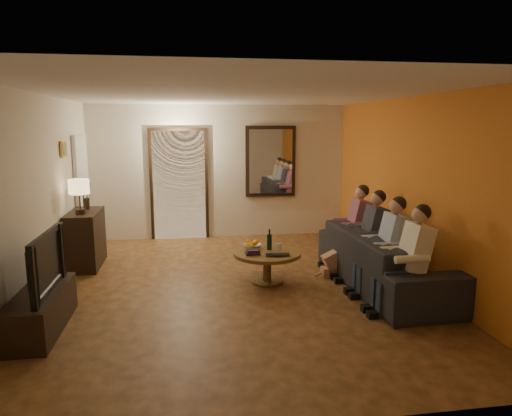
{
  "coord_description": "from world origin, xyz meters",
  "views": [
    {
      "loc": [
        -0.66,
        -5.94,
        2.18
      ],
      "look_at": [
        0.3,
        0.3,
        1.05
      ],
      "focal_mm": 32.0,
      "sensor_mm": 36.0,
      "label": 1
    }
  ],
  "objects": [
    {
      "name": "floor",
      "position": [
        0.0,
        0.0,
        0.0
      ],
      "size": [
        5.0,
        6.0,
        0.01
      ],
      "primitive_type": "cube",
      "color": "#402811",
      "rests_on": "ground"
    },
    {
      "name": "ceiling",
      "position": [
        0.0,
        0.0,
        2.6
      ],
      "size": [
        5.0,
        6.0,
        0.01
      ],
      "primitive_type": "cube",
      "color": "white",
      "rests_on": "back_wall"
    },
    {
      "name": "back_wall",
      "position": [
        0.0,
        3.0,
        1.3
      ],
      "size": [
        5.0,
        0.02,
        2.6
      ],
      "primitive_type": "cube",
      "color": "beige",
      "rests_on": "floor"
    },
    {
      "name": "front_wall",
      "position": [
        0.0,
        -3.0,
        1.3
      ],
      "size": [
        5.0,
        0.02,
        2.6
      ],
      "primitive_type": "cube",
      "color": "beige",
      "rests_on": "floor"
    },
    {
      "name": "left_wall",
      "position": [
        -2.5,
        0.0,
        1.3
      ],
      "size": [
        0.02,
        6.0,
        2.6
      ],
      "primitive_type": "cube",
      "color": "beige",
      "rests_on": "floor"
    },
    {
      "name": "right_wall",
      "position": [
        2.5,
        0.0,
        1.3
      ],
      "size": [
        0.02,
        6.0,
        2.6
      ],
      "primitive_type": "cube",
      "color": "beige",
      "rests_on": "floor"
    },
    {
      "name": "orange_accent",
      "position": [
        2.49,
        0.0,
        1.3
      ],
      "size": [
        0.01,
        6.0,
        2.6
      ],
      "primitive_type": "cube",
      "color": "orange",
      "rests_on": "right_wall"
    },
    {
      "name": "kitchen_doorway",
      "position": [
        -0.8,
        2.98,
        1.05
      ],
      "size": [
        1.0,
        0.06,
        2.1
      ],
      "primitive_type": "cube",
      "color": "#FFE0A5",
      "rests_on": "floor"
    },
    {
      "name": "door_trim",
      "position": [
        -0.8,
        2.97,
        1.05
      ],
      "size": [
        1.12,
        0.04,
        2.22
      ],
      "primitive_type": "cube",
      "color": "black",
      "rests_on": "floor"
    },
    {
      "name": "fridge_glimpse",
      "position": [
        -0.55,
        2.98,
        0.9
      ],
      "size": [
        0.45,
        0.03,
        1.7
      ],
      "primitive_type": "cube",
      "color": "silver",
      "rests_on": "floor"
    },
    {
      "name": "mirror_frame",
      "position": [
        1.0,
        2.96,
        1.5
      ],
      "size": [
        1.0,
        0.05,
        1.4
      ],
      "primitive_type": "cube",
      "color": "black",
      "rests_on": "back_wall"
    },
    {
      "name": "mirror_glass",
      "position": [
        1.0,
        2.93,
        1.5
      ],
      "size": [
        0.86,
        0.02,
        1.26
      ],
      "primitive_type": "cube",
      "color": "white",
      "rests_on": "back_wall"
    },
    {
      "name": "white_door",
      "position": [
        -2.46,
        2.3,
        1.02
      ],
      "size": [
        0.06,
        0.85,
        2.04
      ],
      "primitive_type": "cube",
      "color": "white",
      "rests_on": "floor"
    },
    {
      "name": "framed_art",
      "position": [
        -2.47,
        1.3,
        1.85
      ],
      "size": [
        0.03,
        0.28,
        0.24
      ],
      "primitive_type": "cube",
      "color": "#B28C33",
      "rests_on": "left_wall"
    },
    {
      "name": "art_canvas",
      "position": [
        -2.46,
        1.3,
        1.85
      ],
      "size": [
        0.01,
        0.22,
        0.18
      ],
      "primitive_type": "cube",
      "color": "brown",
      "rests_on": "left_wall"
    },
    {
      "name": "dresser",
      "position": [
        -2.25,
        1.35,
        0.44
      ],
      "size": [
        0.45,
        0.99,
        0.88
      ],
      "primitive_type": "cube",
      "color": "black",
      "rests_on": "floor"
    },
    {
      "name": "table_lamp",
      "position": [
        -2.25,
        1.13,
        1.15
      ],
      "size": [
        0.3,
        0.3,
        0.54
      ],
      "primitive_type": null,
      "color": "beige",
      "rests_on": "dresser"
    },
    {
      "name": "flower_vase",
      "position": [
        -2.25,
        1.57,
        1.1
      ],
      "size": [
        0.14,
        0.14,
        0.44
      ],
      "primitive_type": null,
      "color": "red",
      "rests_on": "dresser"
    },
    {
      "name": "tv_stand",
      "position": [
        -2.25,
        -0.99,
        0.22
      ],
      "size": [
        0.45,
        1.3,
        0.43
      ],
      "primitive_type": "cube",
      "color": "black",
      "rests_on": "floor"
    },
    {
      "name": "tv",
      "position": [
        -2.25,
        -0.99,
        0.76
      ],
      "size": [
        1.12,
        0.15,
        0.65
      ],
      "primitive_type": "imported",
      "rotation": [
        0.0,
        0.0,
        1.57
      ],
      "color": "black",
      "rests_on": "tv_stand"
    },
    {
      "name": "sofa",
      "position": [
        1.99,
        -0.25,
        0.38
      ],
      "size": [
        2.65,
        1.1,
        0.77
      ],
      "primitive_type": "imported",
      "rotation": [
        0.0,
        0.0,
        1.6
      ],
      "color": "black",
      "rests_on": "floor"
    },
    {
      "name": "person_a",
      "position": [
        1.89,
        -1.15,
        0.6
      ],
      "size": [
        0.6,
        0.4,
        1.2
      ],
      "primitive_type": null,
      "color": "tan",
      "rests_on": "sofa"
    },
    {
      "name": "person_b",
      "position": [
        1.89,
        -0.55,
        0.6
      ],
      "size": [
        0.6,
        0.4,
        1.2
      ],
      "primitive_type": null,
      "color": "tan",
      "rests_on": "sofa"
    },
    {
      "name": "person_c",
      "position": [
        1.89,
        0.05,
        0.6
      ],
      "size": [
        0.6,
        0.4,
        1.2
      ],
      "primitive_type": null,
      "color": "tan",
      "rests_on": "sofa"
    },
    {
      "name": "person_d",
      "position": [
        1.89,
        0.65,
        0.6
      ],
      "size": [
        0.6,
        0.4,
        1.2
      ],
      "primitive_type": null,
      "color": "tan",
      "rests_on": "sofa"
    },
    {
      "name": "dog",
      "position": [
        1.52,
        0.26,
        0.28
      ],
      "size": [
        0.57,
        0.26,
        0.56
      ],
      "primitive_type": null,
      "rotation": [
        0.0,
        0.0,
        0.03
      ],
      "color": "#B67B54",
      "rests_on": "floor"
    },
    {
      "name": "coffee_table",
      "position": [
        0.43,
        0.15,
        0.23
      ],
      "size": [
        1.16,
        1.16,
        0.45
      ],
      "primitive_type": "cylinder",
      "rotation": [
        0.0,
        0.0,
        0.25
      ],
      "color": "brown",
      "rests_on": "floor"
    },
    {
      "name": "bowl",
      "position": [
        0.25,
        0.37,
        0.48
      ],
      "size": [
        0.26,
        0.26,
        0.06
      ],
      "primitive_type": "imported",
      "color": "white",
      "rests_on": "coffee_table"
    },
    {
      "name": "oranges",
      "position": [
        0.25,
        0.37,
        0.55
      ],
      "size": [
        0.2,
        0.2,
        0.08
      ],
      "primitive_type": null,
      "color": "orange",
      "rests_on": "bowl"
    },
    {
      "name": "wine_bottle",
      "position": [
        0.48,
        0.25,
        0.6
      ],
      "size": [
        0.07,
        0.07,
        0.31
      ],
      "primitive_type": null,
      "color": "black",
      "rests_on": "coffee_table"
    },
    {
      "name": "wine_glass",
      "position": [
        0.61,
        0.2,
        0.5
      ],
      "size": [
        0.06,
        0.06,
        0.1
      ],
      "primitive_type": "cylinder",
      "color": "silver",
      "rests_on": "coffee_table"
    },
    {
      "name": "book_stack",
      "position": [
        0.21,
        0.05,
        0.48
      ],
      "size": [
        0.2,
        0.15,
        0.07
      ],
      "primitive_type": null,
      "color": "black",
      "rests_on": "coffee_table"
    },
    {
      "name": "laptop",
      "position": [
        0.53,
        -0.13,
        0.46
      ],
      "size": [
        0.34,
        0.24,
        0.03
      ],
      "primitive_type": "imported",
      "rotation": [
        0.0,
        0.0,
        -0.08
      ],
      "color": "black",
      "rests_on": "coffee_table"
    }
  ]
}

